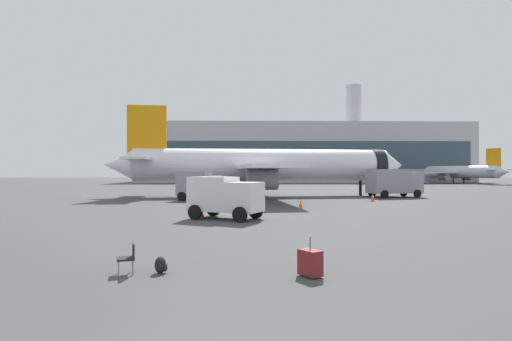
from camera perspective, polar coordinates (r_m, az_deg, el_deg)
airplane_at_gate at (r=47.75m, az=0.82°, el=0.73°), size 35.77×32.34×10.50m
airplane_taxiing at (r=112.44m, az=26.18°, el=-0.18°), size 24.49×26.67×8.23m
service_truck at (r=41.11m, az=-7.74°, el=-1.98°), size 5.23×3.62×2.90m
fuel_truck at (r=48.25m, az=18.91°, el=-1.51°), size 6.41×3.91×3.20m
cargo_van at (r=24.80m, az=-4.45°, el=-3.54°), size 4.83×3.87×2.60m
safety_cone_near at (r=31.96m, az=6.33°, el=-4.79°), size 0.44×0.44×0.68m
safety_cone_mid at (r=41.13m, az=16.17°, el=-3.66°), size 0.44×0.44×0.82m
safety_cone_far at (r=25.71m, az=-7.73°, el=-5.95°), size 0.44×0.44×0.65m
rolling_suitcase at (r=11.54m, az=7.66°, el=-12.78°), size 0.69×0.75×1.10m
traveller_backpack at (r=12.15m, az=-13.30°, el=-12.89°), size 0.36×0.40×0.48m
gate_chair at (r=12.25m, az=-17.58°, el=-11.51°), size 0.60×0.60×0.86m
terminal_building at (r=119.23m, az=6.47°, el=2.42°), size 92.38×23.23×28.40m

